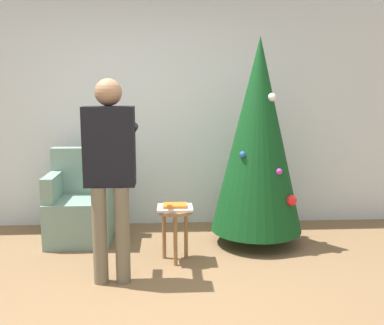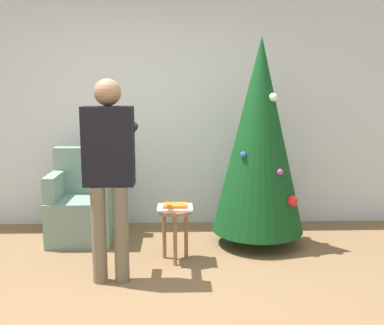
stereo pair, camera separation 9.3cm
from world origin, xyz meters
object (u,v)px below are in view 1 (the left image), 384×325
object	(u,v)px
christmas_tree	(258,136)
armchair	(81,207)
side_stool	(175,219)
person_standing	(110,163)

from	to	relation	value
christmas_tree	armchair	distance (m)	1.98
armchair	side_stool	world-z (taller)	armchair
side_stool	person_standing	bearing A→B (deg)	-143.84
christmas_tree	side_stool	xyz separation A→B (m)	(-0.84, -0.43, -0.72)
christmas_tree	person_standing	world-z (taller)	christmas_tree
side_stool	armchair	bearing A→B (deg)	147.31
armchair	side_stool	size ratio (longest dim) A/B	1.93
christmas_tree	side_stool	distance (m)	1.19
christmas_tree	side_stool	world-z (taller)	christmas_tree
person_standing	armchair	bearing A→B (deg)	113.81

